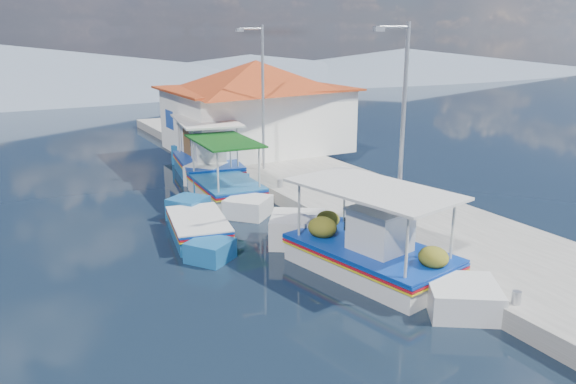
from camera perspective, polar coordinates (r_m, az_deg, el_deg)
ground at (r=13.53m, az=0.86°, el=-11.54°), size 160.00×160.00×0.00m
quay at (r=21.13m, az=6.77°, el=-0.71°), size 5.00×44.00×0.50m
bollards at (r=19.30m, az=3.00°, el=-0.98°), size 0.20×17.20×0.30m
main_caique at (r=15.35m, az=8.15°, el=-6.21°), size 3.35×7.84×2.63m
caique_green_canopy at (r=22.05m, az=-6.41°, el=0.36°), size 2.28×6.81×2.55m
caique_blue_hull at (r=18.01m, az=-9.12°, el=-3.71°), size 2.25×5.40×0.98m
caique_far at (r=25.38m, az=-8.18°, el=2.69°), size 3.24×8.01×2.84m
harbor_building at (r=28.41m, az=-3.21°, el=8.83°), size 10.49×10.49×4.40m
lamp_post_near at (r=16.43m, az=11.29°, el=7.23°), size 1.21×0.14×6.00m
lamp_post_far at (r=23.98m, az=-2.75°, el=10.13°), size 1.21×0.14×6.00m
mountain_ridge at (r=67.74m, az=-18.42°, el=11.50°), size 171.40×96.00×5.50m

